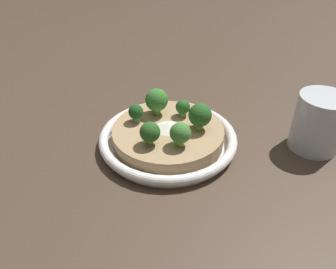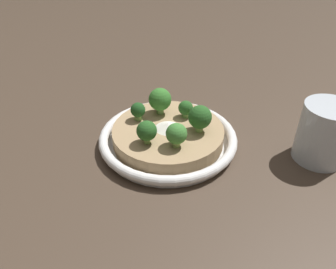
% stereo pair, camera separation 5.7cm
% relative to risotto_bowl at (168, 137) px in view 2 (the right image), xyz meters
% --- Properties ---
extents(ground_plane, '(6.00, 6.00, 0.00)m').
position_rel_risotto_bowl_xyz_m(ground_plane, '(0.00, 0.00, -0.02)').
color(ground_plane, '#47382B').
extents(risotto_bowl, '(0.24, 0.24, 0.03)m').
position_rel_risotto_bowl_xyz_m(risotto_bowl, '(0.00, 0.00, 0.00)').
color(risotto_bowl, white).
rests_on(risotto_bowl, ground_plane).
extents(cheese_sprinkle, '(0.05, 0.05, 0.01)m').
position_rel_risotto_bowl_xyz_m(cheese_sprinkle, '(0.00, 0.00, 0.02)').
color(cheese_sprinkle, white).
rests_on(cheese_sprinkle, risotto_bowl).
extents(broccoli_front, '(0.03, 0.03, 0.03)m').
position_rel_risotto_bowl_xyz_m(broccoli_front, '(-0.01, -0.06, 0.04)').
color(broccoli_front, '#668E47').
rests_on(broccoli_front, risotto_bowl).
extents(broccoli_front_left, '(0.04, 0.04, 0.05)m').
position_rel_risotto_bowl_xyz_m(broccoli_front_left, '(-0.04, -0.03, 0.05)').
color(broccoli_front_left, '#668E47').
rests_on(broccoli_front_left, risotto_bowl).
extents(broccoli_front_right, '(0.03, 0.03, 0.04)m').
position_rel_risotto_bowl_xyz_m(broccoli_front_right, '(0.05, -0.02, 0.04)').
color(broccoli_front_right, '#759E4C').
rests_on(broccoli_front_right, risotto_bowl).
extents(broccoli_right, '(0.03, 0.03, 0.04)m').
position_rel_risotto_bowl_xyz_m(broccoli_right, '(0.04, 0.03, 0.04)').
color(broccoli_right, '#84A856').
rests_on(broccoli_right, risotto_bowl).
extents(broccoli_left, '(0.03, 0.03, 0.03)m').
position_rel_risotto_bowl_xyz_m(broccoli_left, '(-0.05, 0.02, 0.04)').
color(broccoli_left, '#668E47').
rests_on(broccoli_left, risotto_bowl).
extents(broccoli_back_left, '(0.04, 0.04, 0.05)m').
position_rel_risotto_bowl_xyz_m(broccoli_back_left, '(-0.01, 0.05, 0.04)').
color(broccoli_back_left, '#84A856').
rests_on(broccoli_back_left, risotto_bowl).
extents(drinking_glass, '(0.08, 0.08, 0.10)m').
position_rel_risotto_bowl_xyz_m(drinking_glass, '(-0.04, 0.25, 0.03)').
color(drinking_glass, silver).
rests_on(drinking_glass, ground_plane).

